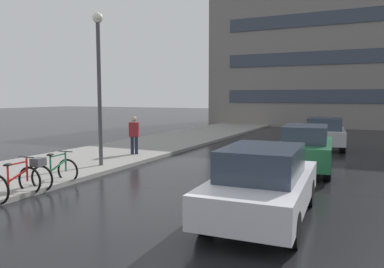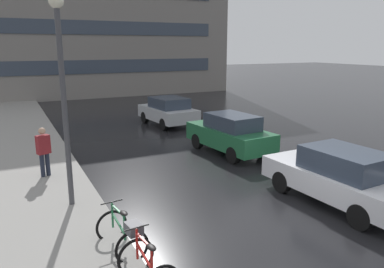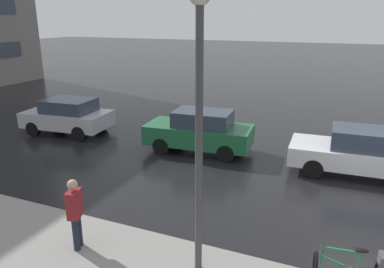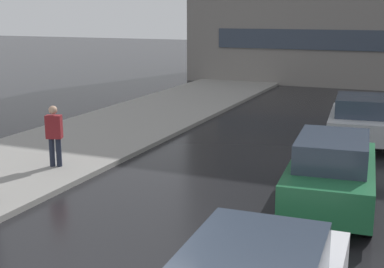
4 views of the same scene
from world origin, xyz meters
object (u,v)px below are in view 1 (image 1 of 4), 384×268
at_px(bicycle_nearest, 14,183).
at_px(streetlamp, 99,72).
at_px(car_silver, 324,133).
at_px(car_green, 305,148).
at_px(car_white, 263,183).
at_px(bicycle_second, 52,171).
at_px(pedestrian, 134,134).

distance_m(bicycle_nearest, streetlamp, 5.21).
bearing_deg(car_silver, bicycle_nearest, -114.53).
relative_size(car_green, streetlamp, 0.75).
bearing_deg(car_white, bicycle_nearest, -168.68).
distance_m(bicycle_second, pedestrian, 5.67).
bearing_deg(pedestrian, bicycle_second, -79.99).
xyz_separation_m(bicycle_nearest, car_white, (6.05, 1.21, 0.37)).
relative_size(bicycle_second, car_silver, 0.38).
bearing_deg(car_white, streetlamp, 156.20).
height_order(car_green, streetlamp, streetlamp).
distance_m(car_white, streetlamp, 7.79).
bearing_deg(streetlamp, car_silver, 53.52).
distance_m(car_white, car_silver, 11.94).
height_order(car_green, pedestrian, pedestrian).
distance_m(bicycle_nearest, car_green, 9.16).
height_order(pedestrian, streetlamp, streetlamp).
xyz_separation_m(car_white, streetlamp, (-6.70, 2.95, 2.68)).
bearing_deg(bicycle_second, car_white, -0.68).
distance_m(bicycle_second, car_silver, 13.32).
distance_m(pedestrian, streetlamp, 3.67).
xyz_separation_m(bicycle_second, car_white, (6.10, -0.07, 0.28)).
xyz_separation_m(bicycle_nearest, pedestrian, (-1.03, 6.84, 0.58)).
distance_m(bicycle_second, streetlamp, 4.18).
bearing_deg(car_silver, pedestrian, -138.12).
relative_size(car_white, car_green, 1.07).
bearing_deg(car_green, pedestrian, -179.86).
xyz_separation_m(car_silver, pedestrian, (-7.03, -6.30, 0.20)).
height_order(bicycle_second, car_green, car_green).
xyz_separation_m(bicycle_second, car_silver, (6.05, 11.86, 0.29)).
bearing_deg(car_green, bicycle_nearest, -131.43).
distance_m(bicycle_nearest, car_white, 6.18).
bearing_deg(pedestrian, streetlamp, -81.79).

